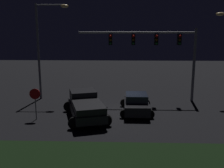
# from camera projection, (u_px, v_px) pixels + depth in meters

# --- Properties ---
(ground_plane) EXTENTS (80.00, 80.00, 0.00)m
(ground_plane) POSITION_uv_depth(u_px,v_px,m) (127.00, 111.00, 19.45)
(ground_plane) COLOR black
(pickup_truck) EXTENTS (3.91, 5.75, 1.80)m
(pickup_truck) POSITION_uv_depth(u_px,v_px,m) (85.00, 104.00, 17.85)
(pickup_truck) COLOR black
(pickup_truck) RESTS_ON ground_plane
(car_sedan) EXTENTS (2.50, 4.41, 1.51)m
(car_sedan) POSITION_uv_depth(u_px,v_px,m) (136.00, 103.00, 19.10)
(car_sedan) COLOR black
(car_sedan) RESTS_ON ground_plane
(traffic_signal_gantry) EXTENTS (10.32, 0.56, 6.50)m
(traffic_signal_gantry) POSITION_uv_depth(u_px,v_px,m) (156.00, 45.00, 21.72)
(traffic_signal_gantry) COLOR slate
(traffic_signal_gantry) RESTS_ON ground_plane
(street_lamp_left) EXTENTS (3.00, 0.44, 8.64)m
(street_lamp_left) POSITION_uv_depth(u_px,v_px,m) (44.00, 40.00, 22.37)
(street_lamp_left) COLOR slate
(street_lamp_left) RESTS_ON ground_plane
(stop_sign) EXTENTS (0.76, 0.08, 2.23)m
(stop_sign) POSITION_uv_depth(u_px,v_px,m) (35.00, 98.00, 17.33)
(stop_sign) COLOR slate
(stop_sign) RESTS_ON ground_plane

